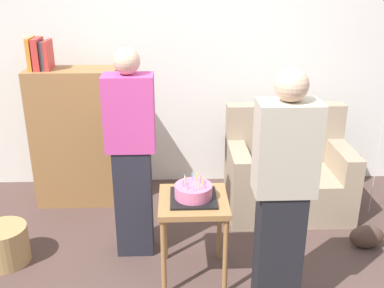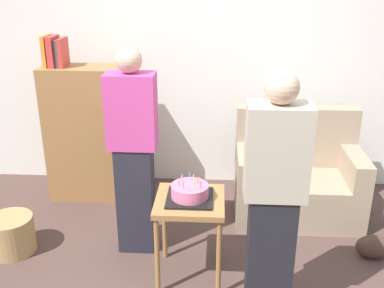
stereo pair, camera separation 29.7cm
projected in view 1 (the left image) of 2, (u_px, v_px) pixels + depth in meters
The scene contains 9 objects.
wall_back at pixel (198, 53), 4.41m from camera, with size 6.00×0.10×2.70m, color silver.
couch at pixel (287, 175), 4.16m from camera, with size 1.10×0.70×0.96m.
bookshelf at pixel (77, 136), 4.19m from camera, with size 0.80×0.36×1.58m.
side_table at pixel (193, 211), 3.15m from camera, with size 0.48×0.48×0.64m.
birthday_cake at pixel (193, 192), 3.09m from camera, with size 0.32×0.32×0.17m.
person_blowing_candles at pixel (132, 155), 3.34m from camera, with size 0.36×0.22×1.63m.
person_holding_cake at pixel (282, 199), 2.71m from camera, with size 0.36×0.22×1.63m.
wicker_basket at pixel (5, 245), 3.44m from camera, with size 0.36×0.36×0.30m, color #A88451.
handbag at pixel (367, 237), 3.64m from camera, with size 0.28×0.14×0.20m, color #473328.
Camera 1 is at (-0.23, -2.38, 2.13)m, focal length 41.92 mm.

